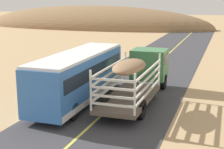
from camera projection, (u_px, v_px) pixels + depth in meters
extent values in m
cube|color=#3F7F4C|center=(149.00, 64.00, 25.29)|extent=(2.50, 2.20, 2.20)
cube|color=#192333|center=(150.00, 58.00, 25.18)|extent=(2.53, 1.54, 0.70)
cube|color=brown|center=(129.00, 98.00, 20.56)|extent=(2.50, 6.40, 0.24)
cylinder|color=silver|center=(125.00, 67.00, 23.55)|extent=(0.12, 0.12, 2.20)
cylinder|color=silver|center=(159.00, 70.00, 22.80)|extent=(0.12, 0.12, 2.20)
cylinder|color=silver|center=(91.00, 91.00, 17.76)|extent=(0.12, 0.12, 2.20)
cylinder|color=silver|center=(135.00, 95.00, 17.01)|extent=(0.12, 0.12, 2.20)
cube|color=silver|center=(110.00, 88.00, 20.81)|extent=(0.08, 6.30, 0.12)
cube|color=silver|center=(149.00, 91.00, 20.05)|extent=(0.08, 6.30, 0.12)
cube|color=silver|center=(112.00, 105.00, 17.52)|extent=(2.40, 0.08, 0.12)
cube|color=silver|center=(110.00, 81.00, 20.71)|extent=(0.08, 6.30, 0.12)
cube|color=silver|center=(149.00, 84.00, 19.95)|extent=(0.08, 6.30, 0.12)
cube|color=silver|center=(112.00, 97.00, 17.42)|extent=(2.40, 0.08, 0.12)
cube|color=silver|center=(110.00, 74.00, 20.61)|extent=(0.08, 6.30, 0.12)
cube|color=silver|center=(149.00, 77.00, 19.85)|extent=(0.08, 6.30, 0.12)
cube|color=silver|center=(112.00, 89.00, 17.32)|extent=(2.40, 0.08, 0.12)
cube|color=silver|center=(110.00, 67.00, 20.51)|extent=(0.08, 6.30, 0.12)
cube|color=silver|center=(149.00, 69.00, 19.75)|extent=(0.08, 6.30, 0.12)
cube|color=silver|center=(112.00, 80.00, 17.22)|extent=(2.40, 0.08, 0.12)
ellipsoid|color=#8C6B4C|center=(129.00, 67.00, 20.11)|extent=(1.75, 3.84, 0.70)
cylinder|color=black|center=(135.00, 79.00, 25.91)|extent=(0.32, 1.10, 1.10)
cylinder|color=black|center=(163.00, 82.00, 25.22)|extent=(0.32, 1.10, 1.10)
cylinder|color=black|center=(105.00, 105.00, 19.75)|extent=(0.32, 1.10, 1.10)
cylinder|color=black|center=(141.00, 109.00, 19.07)|extent=(0.32, 1.10, 1.10)
cube|color=#3872C6|center=(79.00, 76.00, 21.91)|extent=(2.50, 10.00, 2.70)
cube|color=white|center=(78.00, 54.00, 21.58)|extent=(2.45, 9.80, 0.16)
cube|color=#192333|center=(79.00, 69.00, 21.80)|extent=(2.54, 9.20, 0.80)
cube|color=silver|center=(79.00, 93.00, 22.17)|extent=(2.53, 9.80, 0.36)
cylinder|color=black|center=(84.00, 81.00, 25.52)|extent=(0.30, 1.00, 1.00)
cylinder|color=black|center=(111.00, 84.00, 24.83)|extent=(0.30, 1.00, 1.00)
cylinder|color=black|center=(38.00, 107.00, 19.53)|extent=(0.30, 1.00, 1.00)
cylinder|color=black|center=(73.00, 111.00, 18.83)|extent=(0.30, 1.00, 1.00)
ellipsoid|color=olive|center=(92.00, 27.00, 76.10)|extent=(53.24, 18.55, 9.42)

